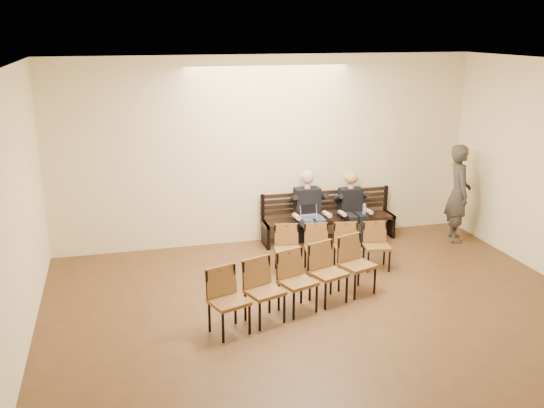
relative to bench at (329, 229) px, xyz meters
The scene contains 11 objects.
ground 4.79m from the bench, 103.61° to the right, with size 10.00×10.00×0.00m, color brown.
room_walls 4.64m from the bench, 106.24° to the right, with size 8.02×10.01×3.51m.
bench is the anchor object (origin of this frame).
seated_man 0.68m from the bench, 165.15° to the right, with size 0.59×0.82×1.42m, color black, non-canonical shape.
seated_woman 0.59m from the bench, 16.03° to the right, with size 0.53×0.74×1.24m, color black, non-canonical shape.
laptop 0.66m from the bench, 146.79° to the right, with size 0.32×0.26×0.24m, color silver.
water_bottle 0.75m from the bench, 32.18° to the right, with size 0.06×0.06×0.21m, color silver.
bag 0.43m from the bench, 166.28° to the left, with size 0.40×0.27×0.29m, color black.
passerby 2.59m from the bench, 14.18° to the right, with size 0.78×0.52×2.15m, color #3A352F.
chair_row_front 1.52m from the bench, 107.74° to the right, with size 1.94×0.43×0.80m, color brown.
chair_row_back 3.14m from the bench, 118.17° to the right, with size 2.75×0.49×0.90m, color brown.
Camera 1 is at (-2.76, -5.75, 3.97)m, focal length 40.00 mm.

